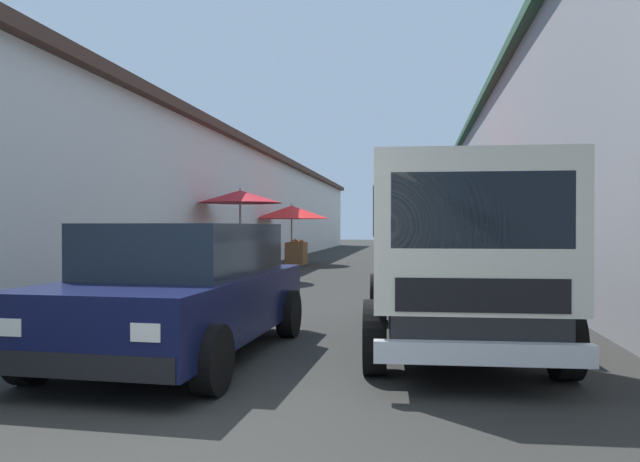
{
  "coord_description": "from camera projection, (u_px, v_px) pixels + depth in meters",
  "views": [
    {
      "loc": [
        -3.14,
        -1.56,
        1.42
      ],
      "look_at": [
        11.7,
        0.85,
        1.3
      ],
      "focal_mm": 33.12,
      "sensor_mm": 36.0,
      "label": 1
    }
  ],
  "objects": [
    {
      "name": "delivery_truck",
      "position": [
        459.0,
        262.0,
        6.23
      ],
      "size": [
        5.01,
        2.17,
        2.08
      ],
      "color": "black",
      "rests_on": "ground"
    },
    {
      "name": "fruit_stall_mid_lane",
      "position": [
        455.0,
        212.0,
        15.28
      ],
      "size": [
        2.23,
        2.23,
        2.39
      ],
      "color": "#9E9EA3",
      "rests_on": "ground"
    },
    {
      "name": "ground",
      "position": [
        360.0,
        276.0,
        16.68
      ],
      "size": [
        90.0,
        90.0,
        0.0
      ],
      "primitive_type": "plane",
      "color": "#282826"
    },
    {
      "name": "parked_scooter",
      "position": [
        273.0,
        261.0,
        16.68
      ],
      "size": [
        1.68,
        0.52,
        1.14
      ],
      "color": "black",
      "rests_on": "ground"
    },
    {
      "name": "fruit_stall_near_right",
      "position": [
        241.0,
        209.0,
        15.25
      ],
      "size": [
        2.19,
        2.19,
        2.43
      ],
      "color": "#9E9EA3",
      "rests_on": "ground"
    },
    {
      "name": "hatchback_car",
      "position": [
        184.0,
        289.0,
        6.46
      ],
      "size": [
        3.96,
        2.03,
        1.45
      ],
      "color": "#0F1438",
      "rests_on": "ground"
    },
    {
      "name": "plastic_stool",
      "position": [
        454.0,
        265.0,
        16.58
      ],
      "size": [
        0.3,
        0.3,
        0.43
      ],
      "color": "red",
      "rests_on": "ground"
    },
    {
      "name": "building_left_whitewash",
      "position": [
        148.0,
        204.0,
        20.08
      ],
      "size": [
        49.8,
        7.5,
        4.31
      ],
      "color": "silver",
      "rests_on": "ground"
    },
    {
      "name": "fruit_stall_near_left",
      "position": [
        292.0,
        217.0,
        21.65
      ],
      "size": [
        2.8,
        2.8,
        2.25
      ],
      "color": "#9E9EA3",
      "rests_on": "ground"
    },
    {
      "name": "vendor_by_crates",
      "position": [
        508.0,
        258.0,
        10.33
      ],
      "size": [
        0.51,
        0.42,
        1.53
      ],
      "color": "#232328",
      "rests_on": "ground"
    },
    {
      "name": "building_right_concrete",
      "position": [
        614.0,
        175.0,
        17.69
      ],
      "size": [
        49.8,
        7.5,
        5.92
      ],
      "color": "gray",
      "rests_on": "ground"
    },
    {
      "name": "fruit_stall_far_left",
      "position": [
        458.0,
        216.0,
        18.55
      ],
      "size": [
        2.61,
        2.61,
        2.22
      ],
      "color": "#9E9EA3",
      "rests_on": "ground"
    }
  ]
}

